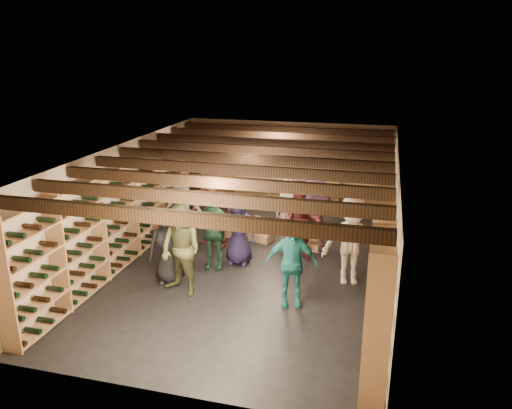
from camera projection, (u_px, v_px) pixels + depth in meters
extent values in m
plane|color=black|center=(249.00, 267.00, 10.18)|extent=(8.00, 8.00, 0.00)
cube|color=beige|center=(288.00, 166.00, 13.50)|extent=(5.50, 0.02, 2.40)
cube|color=beige|center=(163.00, 312.00, 6.13)|extent=(5.50, 0.02, 2.40)
cube|color=beige|center=(123.00, 201.00, 10.48)|extent=(0.02, 8.00, 2.40)
cube|color=beige|center=(393.00, 224.00, 9.16)|extent=(0.02, 8.00, 2.40)
cube|color=beige|center=(249.00, 152.00, 9.45)|extent=(5.50, 8.00, 0.01)
cube|color=black|center=(175.00, 218.00, 6.27)|extent=(5.40, 0.12, 0.18)
cube|color=black|center=(200.00, 198.00, 7.08)|extent=(5.40, 0.12, 0.18)
cube|color=black|center=(219.00, 182.00, 7.88)|extent=(5.40, 0.12, 0.18)
cube|color=black|center=(235.00, 170.00, 8.69)|extent=(5.40, 0.12, 0.18)
cube|color=black|center=(249.00, 159.00, 9.49)|extent=(5.40, 0.12, 0.18)
cube|color=black|center=(260.00, 150.00, 10.30)|extent=(5.40, 0.12, 0.18)
cube|color=black|center=(270.00, 142.00, 11.11)|extent=(5.40, 0.12, 0.18)
cube|color=black|center=(278.00, 136.00, 11.91)|extent=(5.40, 0.12, 0.18)
cube|color=black|center=(285.00, 130.00, 12.72)|extent=(5.40, 0.12, 0.18)
cube|color=#A57550|center=(131.00, 207.00, 10.47)|extent=(0.32, 7.50, 2.15)
cube|color=#A57550|center=(382.00, 229.00, 9.24)|extent=(0.32, 7.50, 2.15)
cube|color=#A57550|center=(287.00, 172.00, 13.38)|extent=(4.70, 0.30, 2.15)
cube|color=tan|center=(236.00, 233.00, 11.82)|extent=(0.54, 0.40, 0.17)
cube|color=tan|center=(236.00, 226.00, 11.77)|extent=(0.54, 0.40, 0.17)
cube|color=tan|center=(236.00, 219.00, 11.72)|extent=(0.54, 0.40, 0.17)
cube|color=tan|center=(262.00, 237.00, 11.57)|extent=(0.57, 0.46, 0.17)
cube|color=tan|center=(262.00, 230.00, 11.52)|extent=(0.57, 0.46, 0.17)
cube|color=tan|center=(262.00, 223.00, 11.47)|extent=(0.57, 0.46, 0.17)
cube|color=tan|center=(311.00, 245.00, 11.10)|extent=(0.58, 0.46, 0.17)
imported|color=black|center=(168.00, 246.00, 9.35)|extent=(0.84, 0.68, 1.49)
imported|color=brown|center=(181.00, 250.00, 8.88)|extent=(1.00, 0.89, 1.68)
imported|color=beige|center=(351.00, 241.00, 9.28)|extent=(1.21, 0.87, 1.69)
imported|color=teal|center=(291.00, 264.00, 8.50)|extent=(0.96, 0.56, 1.54)
imported|color=brown|center=(214.00, 208.00, 11.09)|extent=(1.69, 1.09, 1.75)
imported|color=#20193F|center=(238.00, 229.00, 10.17)|extent=(0.77, 0.54, 1.49)
imported|color=gray|center=(288.00, 214.00, 10.85)|extent=(0.70, 0.56, 1.66)
imported|color=#4C1719|center=(301.00, 221.00, 10.34)|extent=(0.86, 0.69, 1.70)
imported|color=#A09E92|center=(182.00, 209.00, 11.27)|extent=(1.14, 0.80, 1.59)
imported|color=#214932|center=(213.00, 231.00, 9.96)|extent=(0.96, 0.50, 1.57)
imported|color=#7F507D|center=(313.00, 210.00, 10.84)|extent=(1.78, 1.14, 1.83)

